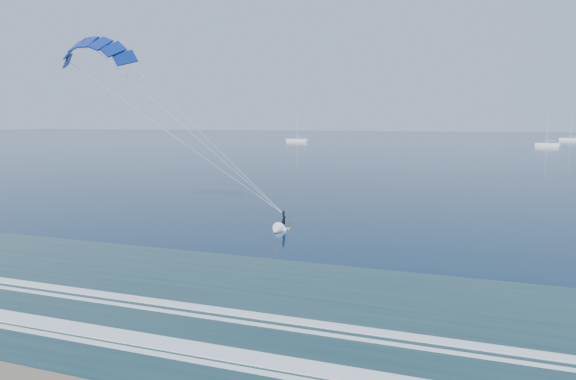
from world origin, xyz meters
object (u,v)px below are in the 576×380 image
(sailboat_0, at_px, (297,140))
(sailboat_2, at_px, (570,139))
(kitesurfer_rig, at_px, (189,131))
(sailboat_1, at_px, (546,144))

(sailboat_0, xyz_separation_m, sailboat_2, (115.20, 53.89, 0.00))
(kitesurfer_rig, distance_m, sailboat_2, 240.91)
(sailboat_0, relative_size, sailboat_1, 1.18)
(kitesurfer_rig, xyz_separation_m, sailboat_2, (63.63, 232.24, -7.51))
(kitesurfer_rig, bearing_deg, sailboat_2, 74.68)
(kitesurfer_rig, distance_m, sailboat_0, 185.81)
(kitesurfer_rig, relative_size, sailboat_1, 1.68)
(sailboat_1, bearing_deg, sailboat_2, 74.79)
(sailboat_0, xyz_separation_m, sailboat_1, (97.72, -10.43, -0.01))
(kitesurfer_rig, xyz_separation_m, sailboat_0, (-51.57, 178.35, -7.51))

